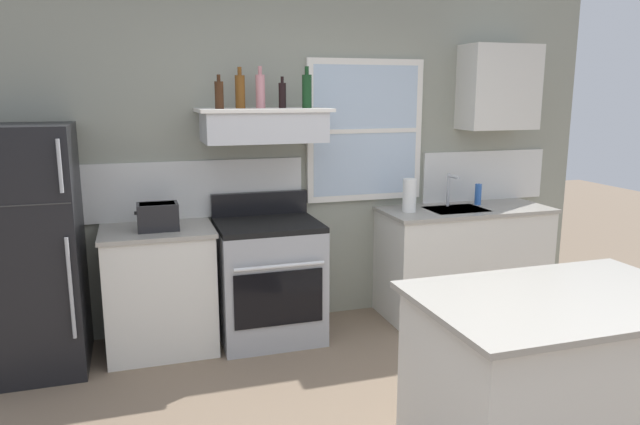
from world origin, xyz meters
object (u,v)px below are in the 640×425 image
Objects in this scene: refrigerator at (25,251)px; bottle_balsamic_dark at (282,95)px; bottle_rose_pink at (260,91)px; dish_soap_bottle at (478,194)px; bottle_dark_green_wine at (307,91)px; stove_range at (269,279)px; toaster at (158,216)px; bottle_amber_wine at (240,91)px; bottle_brown_stout at (219,94)px; kitchen_island at (556,383)px; paper_towel_roll at (410,195)px.

refrigerator is 7.25× the size of bottle_balsamic_dark.
bottle_rose_pink is 2.08m from dish_soap_bottle.
stove_range is at bearing -168.67° from bottle_dark_green_wine.
toaster is 0.98× the size of bottle_rose_pink.
bottle_amber_wine is at bearing -179.79° from dish_soap_bottle.
bottle_rose_pink reaches higher than refrigerator.
bottle_brown_stout reaches higher than kitchen_island.
refrigerator is 1.19× the size of kitchen_island.
bottle_amber_wine is 1.09× the size of paper_towel_roll.
bottle_brown_stout is 1.70m from paper_towel_roll.
bottle_dark_green_wine is 1.19m from paper_towel_roll.
bottle_brown_stout is at bearing 122.74° from kitchen_island.
bottle_balsamic_dark is at bearing 111.45° from kitchen_island.
bottle_amber_wine reaches higher than paper_towel_roll.
dish_soap_bottle is at bearing 4.18° from stove_range.
bottle_balsamic_dark is 1.27× the size of dish_soap_bottle.
paper_towel_roll is at bearing -171.87° from dish_soap_bottle.
bottle_amber_wine is at bearing 13.09° from toaster.
bottle_rose_pink is at bearing 114.78° from kitchen_island.
bottle_amber_wine reaches higher than bottle_brown_stout.
bottle_amber_wine is 0.21× the size of kitchen_island.
paper_towel_roll is at bearing 84.76° from kitchen_island.
paper_towel_roll is (1.03, -0.08, -0.80)m from bottle_balsamic_dark.
toaster is 2.67m from dish_soap_bottle.
bottle_amber_wine is at bearing 176.05° from paper_towel_roll.
refrigerator reaches higher than stove_range.
bottle_brown_stout is at bearing 6.74° from toaster.
kitchen_island is at bearing -48.20° from toaster.
toaster is at bearing -178.79° from stove_range.
kitchen_island is at bearing -63.71° from stove_range.
bottle_dark_green_wine is 1.12× the size of paper_towel_roll.
refrigerator is at bearing -174.02° from bottle_rose_pink.
bottle_dark_green_wine is at bearing -177.36° from dish_soap_bottle.
bottle_rose_pink is at bearing 174.59° from paper_towel_roll.
bottle_balsamic_dark is 0.85× the size of paper_towel_roll.
refrigerator reaches higher than kitchen_island.
refrigerator is 1.82m from bottle_amber_wine.
kitchen_island is (0.66, -2.08, -1.41)m from bottle_dark_green_wine.
refrigerator is 9.22× the size of dish_soap_bottle.
bottle_amber_wine reaches higher than kitchen_island.
stove_range is at bearing -6.74° from bottle_brown_stout.
bottle_balsamic_dark is (1.80, 0.14, 1.01)m from refrigerator.
bottle_amber_wine is (0.17, 0.09, 0.02)m from bottle_brown_stout.
bottle_brown_stout is at bearing -170.13° from bottle_balsamic_dark.
bottle_brown_stout is at bearing -177.43° from dish_soap_bottle.
bottle_amber_wine is (-0.16, 0.13, 1.40)m from stove_range.
kitchen_island is (0.99, -2.01, -0.01)m from stove_range.
stove_range is at bearing -175.82° from dish_soap_bottle.
bottle_brown_stout is 0.65m from bottle_dark_green_wine.
toaster is 1.08m from bottle_amber_wine.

